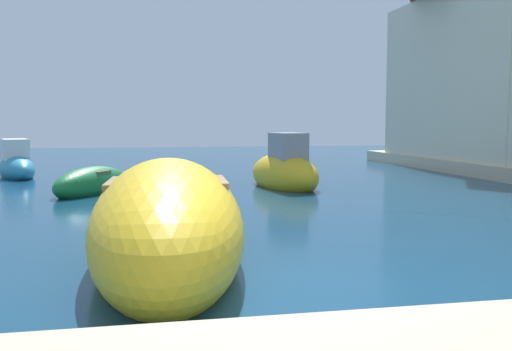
{
  "coord_description": "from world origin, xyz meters",
  "views": [
    {
      "loc": [
        -1.48,
        -6.05,
        1.97
      ],
      "look_at": [
        1.57,
        9.65,
        0.46
      ],
      "focal_mm": 39.2,
      "sensor_mm": 36.0,
      "label": 1
    }
  ],
  "objects_px": {
    "moored_boat_4": "(284,172)",
    "waterfront_building_annex": "(499,63)",
    "moored_boat_1": "(92,183)",
    "moored_boat_0": "(168,224)",
    "moored_boat_5": "(16,165)"
  },
  "relations": [
    {
      "from": "moored_boat_4",
      "to": "waterfront_building_annex",
      "type": "height_order",
      "value": "waterfront_building_annex"
    },
    {
      "from": "moored_boat_1",
      "to": "moored_boat_4",
      "type": "relative_size",
      "value": 0.89
    },
    {
      "from": "moored_boat_0",
      "to": "moored_boat_1",
      "type": "relative_size",
      "value": 1.92
    },
    {
      "from": "moored_boat_5",
      "to": "waterfront_building_annex",
      "type": "xyz_separation_m",
      "value": [
        19.2,
        -0.36,
        4.05
      ]
    },
    {
      "from": "moored_boat_1",
      "to": "moored_boat_4",
      "type": "bearing_deg",
      "value": 121.32
    },
    {
      "from": "moored_boat_0",
      "to": "moored_boat_4",
      "type": "bearing_deg",
      "value": -21.12
    },
    {
      "from": "moored_boat_0",
      "to": "moored_boat_1",
      "type": "bearing_deg",
      "value": 15.75
    },
    {
      "from": "moored_boat_5",
      "to": "waterfront_building_annex",
      "type": "relative_size",
      "value": 0.36
    },
    {
      "from": "moored_boat_4",
      "to": "moored_boat_5",
      "type": "height_order",
      "value": "moored_boat_4"
    },
    {
      "from": "moored_boat_0",
      "to": "moored_boat_5",
      "type": "relative_size",
      "value": 1.78
    },
    {
      "from": "moored_boat_0",
      "to": "moored_boat_1",
      "type": "distance_m",
      "value": 8.37
    },
    {
      "from": "moored_boat_0",
      "to": "waterfront_building_annex",
      "type": "distance_m",
      "value": 19.8
    },
    {
      "from": "moored_boat_1",
      "to": "waterfront_building_annex",
      "type": "bearing_deg",
      "value": 135.36
    },
    {
      "from": "moored_boat_0",
      "to": "moored_boat_4",
      "type": "height_order",
      "value": "moored_boat_4"
    },
    {
      "from": "moored_boat_4",
      "to": "moored_boat_5",
      "type": "xyz_separation_m",
      "value": [
        -8.83,
        5.07,
        -0.04
      ]
    }
  ]
}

